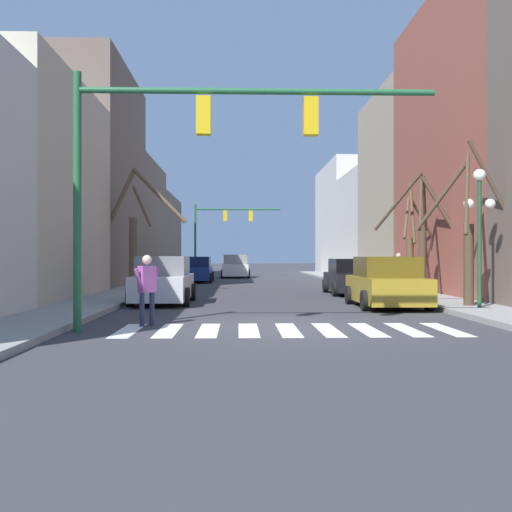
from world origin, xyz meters
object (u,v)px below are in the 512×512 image
(car_parked_left_far, at_px, (351,278))
(car_driving_away_lane, at_px, (387,284))
(pedestrian_near_right_corner, at_px, (398,268))
(pedestrian_on_left_sidewalk, at_px, (147,284))
(car_parked_left_near, at_px, (197,270))
(street_tree_left_near, at_px, (422,237))
(street_lamp_right_corner, at_px, (479,209))
(car_at_intersection, at_px, (163,281))
(car_parked_left_mid, at_px, (236,267))
(street_tree_right_near, at_px, (137,232))
(traffic_signal_far, at_px, (221,224))
(traffic_signal_near, at_px, (190,141))
(street_tree_left_mid, at_px, (468,239))
(street_tree_right_mid, at_px, (411,249))

(car_parked_left_far, distance_m, car_driving_away_lane, 6.57)
(pedestrian_near_right_corner, relative_size, pedestrian_on_left_sidewalk, 0.97)
(car_parked_left_far, height_order, car_driving_away_lane, car_driving_away_lane)
(car_parked_left_near, relative_size, street_tree_left_near, 0.97)
(street_lamp_right_corner, bearing_deg, street_tree_left_near, 90.05)
(car_at_intersection, xyz_separation_m, car_parked_left_mid, (2.42, 25.25, 0.05))
(pedestrian_on_left_sidewalk, distance_m, street_tree_right_near, 14.02)
(street_tree_left_near, bearing_deg, car_driving_away_lane, -121.81)
(traffic_signal_far, relative_size, car_parked_left_far, 1.64)
(pedestrian_near_right_corner, bearing_deg, car_parked_left_far, 146.55)
(car_driving_away_lane, height_order, pedestrian_on_left_sidewalk, pedestrian_on_left_sidewalk)
(street_lamp_right_corner, distance_m, pedestrian_near_right_corner, 8.97)
(traffic_signal_near, bearing_deg, car_parked_left_far, 64.74)
(street_lamp_right_corner, relative_size, street_tree_left_mid, 0.80)
(street_tree_left_mid, bearing_deg, pedestrian_near_right_corner, 89.97)
(car_parked_left_near, bearing_deg, car_driving_away_lane, -158.37)
(traffic_signal_far, xyz_separation_m, street_tree_right_near, (-3.31, -21.24, -1.55))
(car_parked_left_far, distance_m, street_tree_right_mid, 2.96)
(traffic_signal_far, distance_m, car_driving_away_lane, 30.77)
(car_parked_left_near, relative_size, street_tree_right_mid, 1.03)
(car_at_intersection, height_order, car_driving_away_lane, car_at_intersection)
(street_tree_left_mid, distance_m, street_tree_right_mid, 6.17)
(street_tree_right_mid, bearing_deg, traffic_signal_far, 108.99)
(street_tree_right_near, bearing_deg, pedestrian_near_right_corner, -8.44)
(car_parked_left_far, bearing_deg, traffic_signal_far, 15.21)
(pedestrian_on_left_sidewalk, height_order, street_tree_left_near, street_tree_left_near)
(car_parked_left_near, distance_m, car_parked_left_far, 14.44)
(traffic_signal_far, height_order, car_parked_left_mid, traffic_signal_far)
(pedestrian_near_right_corner, height_order, street_tree_right_near, street_tree_right_near)
(car_at_intersection, distance_m, pedestrian_on_left_sidewalk, 6.82)
(car_at_intersection, bearing_deg, street_tree_right_mid, -71.52)
(car_parked_left_mid, bearing_deg, pedestrian_near_right_corner, 19.95)
(car_driving_away_lane, distance_m, street_tree_right_mid, 5.68)
(traffic_signal_near, xyz_separation_m, street_tree_right_mid, (8.19, 11.17, -2.25))
(traffic_signal_near, bearing_deg, car_driving_away_lane, 45.92)
(street_tree_left_mid, bearing_deg, pedestrian_on_left_sidewalk, -157.22)
(pedestrian_on_left_sidewalk, xyz_separation_m, street_tree_right_mid, (9.30, 10.06, 0.97))
(traffic_signal_near, bearing_deg, car_parked_left_near, 93.60)
(car_at_intersection, distance_m, car_parked_left_near, 17.08)
(car_parked_left_mid, bearing_deg, street_tree_right_mid, 18.46)
(pedestrian_near_right_corner, height_order, pedestrian_on_left_sidewalk, pedestrian_near_right_corner)
(pedestrian_near_right_corner, relative_size, street_tree_right_near, 0.29)
(pedestrian_on_left_sidewalk, height_order, street_tree_right_near, street_tree_right_near)
(traffic_signal_far, height_order, car_at_intersection, traffic_signal_far)
(car_parked_left_near, height_order, pedestrian_on_left_sidewalk, pedestrian_on_left_sidewalk)
(car_parked_left_mid, bearing_deg, car_parked_left_far, 14.06)
(street_tree_right_mid, bearing_deg, street_tree_left_mid, -90.32)
(car_at_intersection, xyz_separation_m, car_parked_left_near, (-0.01, 17.08, -0.01))
(street_lamp_right_corner, bearing_deg, pedestrian_near_right_corner, 90.40)
(street_lamp_right_corner, bearing_deg, car_driving_away_lane, 141.39)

